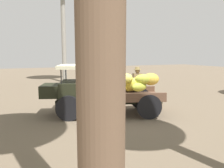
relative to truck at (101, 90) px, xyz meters
name	(u,v)px	position (x,y,z in m)	size (l,w,h in m)	color
ground_plane	(107,113)	(-0.27, -0.01, -0.94)	(60.00, 60.00, 0.00)	#6D5D49
truck	(101,90)	(0.00, 0.00, 0.00)	(4.66, 2.90, 1.88)	black
farmer	(137,83)	(-2.03, -0.76, 0.03)	(0.52, 0.48, 1.71)	#8A7151
wooden_crate	(156,102)	(-2.54, -0.06, -0.70)	(0.53, 0.38, 0.47)	#8D664A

